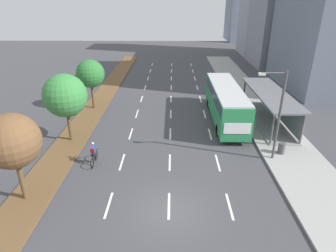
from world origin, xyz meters
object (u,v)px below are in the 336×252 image
bus (226,100)px  median_tree_nearest (12,141)px  cyclist (93,154)px  median_tree_second (65,96)px  median_tree_third (90,74)px  trash_bin (281,148)px  streetlight (278,111)px  bus_shelter (272,104)px

bus → median_tree_nearest: size_ratio=2.12×
cyclist → median_tree_second: bearing=128.0°
bus → median_tree_third: 14.00m
median_tree_second → trash_bin: bearing=-7.2°
cyclist → trash_bin: (13.89, 1.51, -0.22)m
median_tree_second → trash_bin: (16.72, -2.11, -3.38)m
trash_bin → streetlight: bearing=-146.3°
bus → trash_bin: size_ratio=13.28×
median_tree_second → median_tree_third: 7.67m
median_tree_nearest → trash_bin: median_tree_nearest is taller
median_tree_nearest → streetlight: streetlight is taller
bus_shelter → bus: (-4.28, 0.48, 0.20)m
streetlight → trash_bin: (1.03, 0.69, -3.31)m
cyclist → streetlight: bearing=3.7°
bus_shelter → cyclist: bearing=-152.4°
median_tree_nearest → median_tree_second: bearing=88.1°
median_tree_third → trash_bin: median_tree_third is taller
bus → bus_shelter: bearing=-6.4°
bus_shelter → median_tree_second: bearing=-166.7°
bus → median_tree_nearest: 18.58m
median_tree_third → bus: bearing=-12.4°
median_tree_nearest → median_tree_second: (0.25, 7.67, 0.09)m
bus → median_tree_second: median_tree_second is taller
cyclist → median_tree_nearest: (-3.08, -4.04, 3.08)m
median_tree_second → streetlight: (15.69, -2.80, -0.07)m
bus → median_tree_third: size_ratio=2.19×
bus_shelter → median_tree_third: size_ratio=2.07×
median_tree_nearest → trash_bin: (16.97, 5.55, -3.30)m
median_tree_nearest → streetlight: (15.94, 4.86, 0.02)m
bus → median_tree_third: (-13.57, 2.99, 1.74)m
trash_bin → median_tree_second: bearing=172.8°
bus_shelter → median_tree_second: (-17.80, -4.20, 2.09)m
median_tree_nearest → cyclist: bearing=52.7°
bus → cyclist: bearing=-142.2°
bus_shelter → streetlight: size_ratio=1.65×
cyclist → median_tree_third: 12.04m
median_tree_nearest → median_tree_third: size_ratio=1.03×
cyclist → bus: bearing=37.8°
median_tree_second → trash_bin: 17.19m
median_tree_second → median_tree_nearest: bearing=-91.9°
cyclist → median_tree_nearest: bearing=-127.3°
bus → trash_bin: 7.66m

